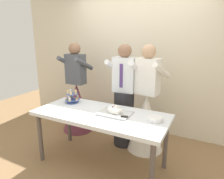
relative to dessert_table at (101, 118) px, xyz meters
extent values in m
plane|color=olive|center=(0.00, 0.00, -0.70)|extent=(8.00, 8.00, 0.00)
cube|color=beige|center=(0.00, 1.39, 0.75)|extent=(5.20, 0.10, 2.90)
cube|color=silver|center=(0.00, 0.00, 0.05)|extent=(1.80, 0.80, 0.05)
cylinder|color=#564C47|center=(-0.82, -0.32, -0.34)|extent=(0.06, 0.06, 0.72)
cylinder|color=#564C47|center=(0.82, -0.32, -0.34)|extent=(0.06, 0.06, 0.72)
cylinder|color=#564C47|center=(-0.82, 0.32, -0.34)|extent=(0.06, 0.06, 0.72)
cylinder|color=#564C47|center=(0.82, 0.32, -0.34)|extent=(0.06, 0.06, 0.72)
cylinder|color=#4C66B2|center=(-0.61, 0.18, 0.08)|extent=(0.17, 0.17, 0.01)
cylinder|color=#4C66B2|center=(-0.61, 0.18, 0.18)|extent=(0.01, 0.01, 0.21)
cylinder|color=#4C66B2|center=(-0.61, 0.18, 0.12)|extent=(0.23, 0.23, 0.01)
cylinder|color=#D1B784|center=(-0.52, 0.17, 0.14)|extent=(0.04, 0.04, 0.03)
sphere|color=brown|center=(-0.52, 0.17, 0.16)|extent=(0.04, 0.04, 0.04)
cylinder|color=#D1B784|center=(-0.57, 0.26, 0.14)|extent=(0.04, 0.04, 0.03)
sphere|color=beige|center=(-0.57, 0.26, 0.16)|extent=(0.04, 0.04, 0.04)
cylinder|color=#D1B784|center=(-0.67, 0.23, 0.14)|extent=(0.04, 0.04, 0.03)
sphere|color=brown|center=(-0.67, 0.23, 0.16)|extent=(0.04, 0.04, 0.04)
cylinder|color=#D1B784|center=(-0.68, 0.13, 0.14)|extent=(0.04, 0.04, 0.03)
sphere|color=#EAB7C6|center=(-0.68, 0.13, 0.16)|extent=(0.04, 0.04, 0.04)
cylinder|color=#D1B784|center=(-0.59, 0.09, 0.14)|extent=(0.04, 0.04, 0.03)
sphere|color=white|center=(-0.59, 0.09, 0.16)|extent=(0.04, 0.04, 0.04)
cylinder|color=#4C66B2|center=(-0.61, 0.18, 0.21)|extent=(0.18, 0.18, 0.01)
cylinder|color=#D1B784|center=(-0.54, 0.18, 0.23)|extent=(0.04, 0.04, 0.03)
sphere|color=#D6B27A|center=(-0.54, 0.18, 0.25)|extent=(0.04, 0.04, 0.04)
cylinder|color=#D1B784|center=(-0.58, 0.23, 0.23)|extent=(0.04, 0.04, 0.03)
sphere|color=#D6B27A|center=(-0.58, 0.23, 0.25)|extent=(0.04, 0.04, 0.04)
cylinder|color=#D1B784|center=(-0.66, 0.21, 0.23)|extent=(0.04, 0.04, 0.03)
sphere|color=white|center=(-0.66, 0.21, 0.25)|extent=(0.04, 0.04, 0.04)
cylinder|color=#D1B784|center=(-0.65, 0.14, 0.23)|extent=(0.04, 0.04, 0.03)
sphere|color=#D6B27A|center=(-0.65, 0.14, 0.25)|extent=(0.04, 0.04, 0.04)
cylinder|color=#D1B784|center=(-0.58, 0.12, 0.23)|extent=(0.04, 0.04, 0.03)
sphere|color=#D6B27A|center=(-0.58, 0.12, 0.25)|extent=(0.04, 0.04, 0.04)
cube|color=silver|center=(0.19, 0.05, 0.09)|extent=(0.42, 0.31, 0.02)
sphere|color=white|center=(0.27, 0.05, 0.12)|extent=(0.08, 0.08, 0.08)
sphere|color=white|center=(0.22, 0.08, 0.12)|extent=(0.07, 0.07, 0.07)
sphere|color=white|center=(0.19, 0.11, 0.13)|extent=(0.08, 0.08, 0.08)
sphere|color=white|center=(0.13, 0.11, 0.13)|extent=(0.09, 0.09, 0.09)
sphere|color=white|center=(0.13, 0.05, 0.13)|extent=(0.09, 0.09, 0.09)
sphere|color=white|center=(0.16, 0.02, 0.13)|extent=(0.09, 0.09, 0.09)
sphere|color=white|center=(0.19, 0.00, 0.13)|extent=(0.09, 0.09, 0.09)
sphere|color=white|center=(0.24, 0.00, 0.13)|extent=(0.09, 0.09, 0.09)
sphere|color=white|center=(0.19, 0.05, 0.14)|extent=(0.11, 0.11, 0.11)
sphere|color=#2D1938|center=(0.18, 0.00, 0.19)|extent=(0.02, 0.02, 0.02)
sphere|color=#B21923|center=(0.19, 0.04, 0.19)|extent=(0.02, 0.02, 0.02)
sphere|color=#DB474C|center=(0.19, 0.06, 0.18)|extent=(0.02, 0.02, 0.02)
sphere|color=#DB474C|center=(0.19, 0.02, 0.18)|extent=(0.02, 0.02, 0.02)
cube|color=silver|center=(0.22, -0.07, 0.10)|extent=(0.23, 0.06, 0.00)
cube|color=black|center=(0.37, -0.04, 0.11)|extent=(0.09, 0.04, 0.02)
cylinder|color=white|center=(0.72, 0.08, 0.08)|extent=(0.17, 0.17, 0.01)
cylinder|color=white|center=(0.72, 0.08, 0.09)|extent=(0.17, 0.17, 0.01)
cylinder|color=white|center=(0.72, 0.08, 0.10)|extent=(0.17, 0.17, 0.01)
cylinder|color=white|center=(0.72, 0.08, 0.11)|extent=(0.17, 0.17, 0.01)
cylinder|color=white|center=(0.72, 0.08, 0.12)|extent=(0.17, 0.17, 0.01)
cylinder|color=#232328|center=(0.06, 0.64, -0.24)|extent=(0.32, 0.32, 0.92)
cube|color=white|center=(0.06, 0.64, 0.49)|extent=(0.35, 0.22, 0.54)
sphere|color=#8C664C|center=(0.06, 0.64, 0.85)|extent=(0.21, 0.21, 0.21)
cylinder|color=white|center=(-0.14, 0.63, 0.60)|extent=(0.11, 0.49, 0.28)
cylinder|color=white|center=(0.24, 0.65, 0.60)|extent=(0.11, 0.49, 0.28)
cube|color=#4C3372|center=(0.05, 0.54, 0.49)|extent=(0.05, 0.02, 0.36)
cone|color=white|center=(0.42, 0.67, -0.24)|extent=(0.56, 0.56, 0.92)
cube|color=white|center=(0.42, 0.67, 0.49)|extent=(0.37, 0.26, 0.54)
sphere|color=tan|center=(0.42, 0.67, 0.85)|extent=(0.21, 0.21, 0.21)
cylinder|color=white|center=(0.26, 0.71, 0.60)|extent=(0.16, 0.49, 0.28)
cylinder|color=white|center=(0.63, 0.64, 0.60)|extent=(0.16, 0.49, 0.28)
cone|color=brown|center=(-0.95, 0.74, -0.24)|extent=(0.56, 0.56, 0.92)
cube|color=#4C515B|center=(-0.95, 0.74, 0.49)|extent=(0.34, 0.20, 0.54)
sphere|color=#8C664C|center=(-0.95, 0.74, 0.85)|extent=(0.21, 0.21, 0.21)
cylinder|color=#4C515B|center=(-1.14, 0.74, 0.60)|extent=(0.08, 0.49, 0.28)
cylinder|color=#4C515B|center=(-0.76, 0.73, 0.60)|extent=(0.08, 0.49, 0.28)
camera|label=1|loc=(1.28, -2.15, 1.07)|focal=32.03mm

